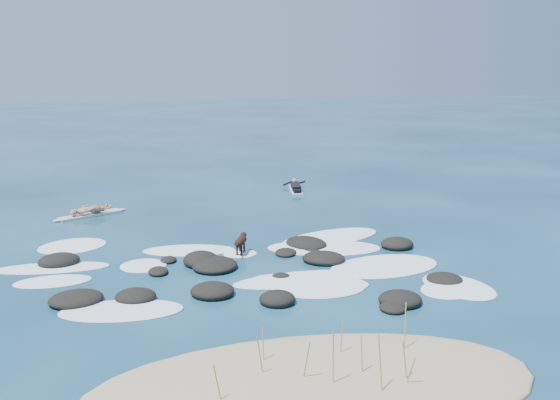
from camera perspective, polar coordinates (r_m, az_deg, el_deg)
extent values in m
plane|color=#0A2642|center=(19.85, -3.06, -5.28)|extent=(160.00, 160.00, 0.00)
ellipsoid|color=#9E8966|center=(12.47, 3.21, -16.73)|extent=(9.00, 4.40, 0.60)
cylinder|color=olive|center=(12.36, 7.49, -14.11)|extent=(0.06, 0.11, 0.90)
cylinder|color=olive|center=(11.85, 4.88, -14.43)|extent=(0.04, 0.04, 1.22)
cylinder|color=olive|center=(11.46, -5.71, -16.54)|extent=(0.17, 0.05, 0.82)
cylinder|color=olive|center=(12.75, -1.54, -13.29)|extent=(0.03, 0.15, 0.83)
cylinder|color=olive|center=(12.04, 2.41, -14.69)|extent=(0.12, 0.16, 0.92)
cylinder|color=olive|center=(13.14, 5.64, -12.65)|extent=(0.10, 0.12, 0.78)
cylinder|color=olive|center=(12.19, 11.81, -15.21)|extent=(0.14, 0.16, 0.69)
cylinder|color=olive|center=(12.30, 11.37, -14.44)|extent=(0.12, 0.13, 0.88)
cylinder|color=olive|center=(13.52, 11.37, -11.42)|extent=(0.13, 0.29, 1.04)
cylinder|color=olive|center=(11.78, 9.17, -14.82)|extent=(0.08, 0.20, 1.17)
cylinder|color=olive|center=(12.20, -1.80, -14.25)|extent=(0.17, 0.12, 0.94)
ellipsoid|color=black|center=(16.85, -13.07, -8.60)|extent=(1.22, 1.10, 0.40)
ellipsoid|color=black|center=(16.05, 10.26, -9.70)|extent=(0.76, 0.81, 0.24)
ellipsoid|color=black|center=(16.50, 10.93, -8.94)|extent=(1.27, 1.19, 0.42)
ellipsoid|color=black|center=(17.10, -18.16, -8.61)|extent=(1.58, 1.39, 0.38)
ellipsoid|color=black|center=(20.18, 0.53, -4.82)|extent=(0.96, 1.06, 0.19)
ellipsoid|color=black|center=(21.23, 10.66, -3.98)|extent=(1.36, 1.30, 0.43)
ellipsoid|color=black|center=(20.48, 2.95, -4.60)|extent=(0.64, 0.59, 0.15)
ellipsoid|color=black|center=(18.91, -5.99, -5.95)|extent=(1.79, 1.84, 0.38)
ellipsoid|color=black|center=(16.24, -0.24, -9.05)|extent=(1.15, 1.12, 0.41)
ellipsoid|color=black|center=(19.73, -10.17, -5.42)|extent=(0.57, 0.66, 0.21)
ellipsoid|color=black|center=(21.05, 2.41, -3.97)|extent=(1.81, 1.93, 0.35)
ellipsoid|color=black|center=(20.24, -19.55, -5.30)|extent=(1.43, 1.27, 0.49)
ellipsoid|color=black|center=(16.87, -6.20, -8.28)|extent=(1.50, 1.45, 0.42)
ellipsoid|color=black|center=(18.74, -11.07, -6.43)|extent=(0.61, 0.77, 0.23)
ellipsoid|color=black|center=(19.48, 4.01, -5.35)|extent=(1.66, 1.53, 0.39)
ellipsoid|color=black|center=(18.36, 14.81, -7.00)|extent=(1.14, 1.13, 0.27)
ellipsoid|color=black|center=(19.38, -7.24, -5.46)|extent=(1.13, 1.38, 0.46)
ellipsoid|color=black|center=(18.04, 0.10, -7.00)|extent=(0.65, 0.63, 0.17)
ellipsoid|color=white|center=(19.27, 9.53, -5.97)|extent=(3.87, 2.67, 0.12)
ellipsoid|color=white|center=(22.08, 4.64, -3.42)|extent=(4.35, 2.99, 0.12)
ellipsoid|color=white|center=(17.69, 2.63, -7.53)|extent=(3.71, 2.50, 0.12)
ellipsoid|color=white|center=(22.12, -18.45, -4.01)|extent=(2.75, 2.49, 0.12)
ellipsoid|color=white|center=(20.74, -8.32, -4.58)|extent=(3.20, 1.74, 0.12)
ellipsoid|color=white|center=(20.84, 4.05, -4.39)|extent=(4.09, 2.54, 0.12)
ellipsoid|color=white|center=(18.06, 16.01, -7.60)|extent=(2.24, 2.70, 0.12)
ellipsoid|color=white|center=(17.91, 1.68, -7.26)|extent=(3.94, 1.59, 0.12)
ellipsoid|color=white|center=(20.04, -20.17, -5.86)|extent=(3.50, 1.26, 0.12)
ellipsoid|color=white|center=(16.28, -14.29, -9.77)|extent=(3.23, 1.76, 0.12)
ellipsoid|color=white|center=(18.86, -20.07, -7.02)|extent=(2.19, 1.17, 0.12)
ellipsoid|color=white|center=(17.37, 3.54, -7.93)|extent=(2.80, 2.00, 0.12)
ellipsoid|color=white|center=(17.80, 15.33, -7.86)|extent=(2.25, 2.02, 0.12)
ellipsoid|color=white|center=(19.48, -12.38, -5.89)|extent=(1.48, 1.45, 0.12)
ellipsoid|color=white|center=(20.20, -3.65, -4.94)|extent=(1.10, 0.90, 0.12)
cube|color=beige|center=(26.14, -16.95, -1.30)|extent=(2.47, 1.69, 0.08)
ellipsoid|color=beige|center=(26.66, -14.48, -0.88)|extent=(0.58, 0.50, 0.09)
ellipsoid|color=beige|center=(25.67, -19.52, -1.74)|extent=(0.58, 0.50, 0.09)
imported|color=#B6755F|center=(25.95, -17.07, 0.55)|extent=(0.64, 0.72, 1.65)
cube|color=white|center=(29.83, 1.45, 0.95)|extent=(0.83, 2.30, 0.08)
ellipsoid|color=white|center=(30.93, 1.25, 1.38)|extent=(0.34, 0.52, 0.08)
cube|color=black|center=(29.80, 1.45, 1.24)|extent=(0.60, 1.42, 0.22)
sphere|color=tan|center=(30.56, 1.31, 1.76)|extent=(0.27, 0.27, 0.23)
cylinder|color=black|center=(30.71, 0.75, 1.57)|extent=(0.57, 0.23, 0.25)
cylinder|color=black|center=(30.76, 1.82, 1.58)|extent=(0.53, 0.37, 0.25)
cube|color=black|center=(29.06, 1.59, 0.86)|extent=(0.42, 0.61, 0.14)
cylinder|color=black|center=(19.98, -3.63, -3.78)|extent=(0.45, 0.61, 0.26)
sphere|color=black|center=(20.21, -3.47, -3.58)|extent=(0.36, 0.36, 0.28)
sphere|color=black|center=(19.75, -3.80, -3.98)|extent=(0.33, 0.33, 0.25)
sphere|color=black|center=(20.33, -3.37, -3.21)|extent=(0.26, 0.26, 0.20)
cone|color=black|center=(20.44, -3.29, -3.15)|extent=(0.14, 0.15, 0.10)
cone|color=black|center=(20.31, -3.52, -2.99)|extent=(0.11, 0.10, 0.10)
cone|color=black|center=(20.29, -3.23, -3.00)|extent=(0.11, 0.10, 0.10)
cylinder|color=black|center=(20.25, -3.69, -4.39)|extent=(0.09, 0.09, 0.36)
cylinder|color=black|center=(20.22, -3.30, -4.42)|extent=(0.09, 0.09, 0.36)
cylinder|color=black|center=(19.90, -3.95, -4.71)|extent=(0.09, 0.09, 0.36)
cylinder|color=black|center=(19.87, -3.55, -4.73)|extent=(0.09, 0.09, 0.36)
cylinder|color=black|center=(19.62, -3.88, -3.95)|extent=(0.14, 0.26, 0.16)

